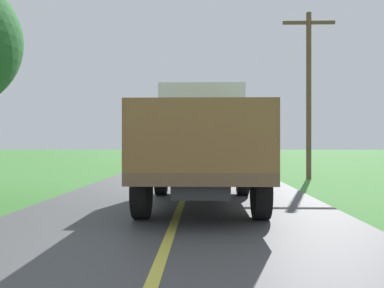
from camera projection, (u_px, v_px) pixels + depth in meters
name	position (u px, v px, depth m)	size (l,w,h in m)	color
banana_truck_near	(202.00, 141.00, 9.82)	(2.38, 5.82, 2.80)	#2D2D30
banana_truck_far	(206.00, 143.00, 25.30)	(2.38, 5.81, 2.80)	#2D2D30
utility_pole_roadside	(309.00, 88.00, 16.42)	(2.05, 0.20, 6.61)	brown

